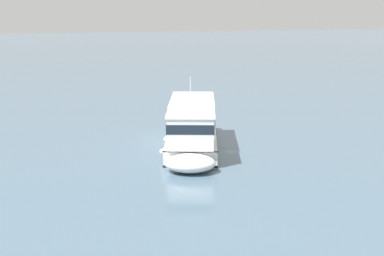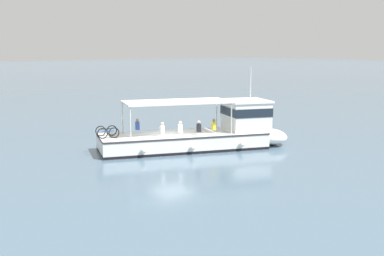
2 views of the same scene
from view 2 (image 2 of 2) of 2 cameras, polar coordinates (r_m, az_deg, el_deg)
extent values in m
plane|color=slate|center=(31.60, -2.37, -2.87)|extent=(400.00, 400.00, 0.00)
cube|color=white|center=(32.49, -1.01, -1.53)|extent=(11.24, 6.73, 1.10)
ellipsoid|color=white|center=(34.73, 8.85, -0.93)|extent=(3.08, 3.52, 1.01)
cube|color=black|center=(32.58, -1.01, -2.31)|extent=(11.26, 6.76, 0.16)
cube|color=#2D2D33|center=(32.40, -1.01, -0.71)|extent=(11.26, 6.78, 0.10)
cube|color=white|center=(33.74, 6.17, 1.40)|extent=(3.38, 3.45, 1.90)
cube|color=#19232D|center=(33.69, 6.18, 1.96)|extent=(3.44, 3.52, 0.56)
cube|color=white|center=(33.61, 6.20, 3.11)|extent=(3.58, 3.65, 0.12)
cube|color=white|center=(31.98, -1.80, 3.00)|extent=(7.30, 5.07, 0.10)
cylinder|color=silver|center=(34.39, 2.82, 1.68)|extent=(0.08, 0.08, 2.00)
cylinder|color=silver|center=(31.87, 4.51, 1.06)|extent=(0.08, 0.08, 2.00)
cylinder|color=silver|center=(32.73, -7.92, 1.21)|extent=(0.08, 0.08, 2.00)
cylinder|color=silver|center=(30.07, -7.05, 0.52)|extent=(0.08, 0.08, 2.00)
cylinder|color=silver|center=(33.63, 6.70, 5.09)|extent=(0.06, 0.06, 2.20)
sphere|color=white|center=(31.99, 5.75, -1.85)|extent=(0.36, 0.36, 0.36)
sphere|color=white|center=(30.86, 0.11, -2.22)|extent=(0.36, 0.36, 0.36)
sphere|color=white|center=(30.09, -5.54, -2.56)|extent=(0.36, 0.36, 0.36)
torus|color=black|center=(31.81, -9.13, -0.27)|extent=(0.64, 0.28, 0.66)
torus|color=black|center=(31.72, -10.38, -0.34)|extent=(0.64, 0.28, 0.66)
cylinder|color=#232328|center=(31.74, -9.76, -0.09)|extent=(0.68, 0.30, 0.06)
torus|color=black|center=(30.93, -8.89, -0.54)|extent=(0.64, 0.28, 0.66)
torus|color=black|center=(30.84, -10.17, -0.60)|extent=(0.64, 0.28, 0.66)
cylinder|color=#1E478C|center=(30.86, -9.53, -0.35)|extent=(0.68, 0.30, 0.06)
cube|color=#2D4CA5|center=(32.57, -6.24, 0.25)|extent=(0.32, 0.38, 0.52)
sphere|color=#9E7051|center=(32.51, -6.25, 0.89)|extent=(0.20, 0.20, 0.20)
cube|color=white|center=(31.00, -3.42, -0.18)|extent=(0.32, 0.38, 0.52)
sphere|color=tan|center=(30.95, -3.42, 0.50)|extent=(0.20, 0.20, 0.20)
cube|color=white|center=(31.36, -1.35, -0.05)|extent=(0.32, 0.38, 0.52)
sphere|color=beige|center=(31.30, -1.35, 0.61)|extent=(0.20, 0.20, 0.20)
cube|color=black|center=(31.56, 0.78, 0.01)|extent=(0.32, 0.38, 0.52)
sphere|color=beige|center=(31.50, 0.79, 0.67)|extent=(0.20, 0.20, 0.20)
cube|color=yellow|center=(32.40, 2.49, 0.25)|extent=(0.32, 0.38, 0.52)
sphere|color=#9E7051|center=(32.35, 2.50, 0.89)|extent=(0.20, 0.20, 0.20)
camera|label=1|loc=(55.10, 38.47, 9.82)|focal=51.20mm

